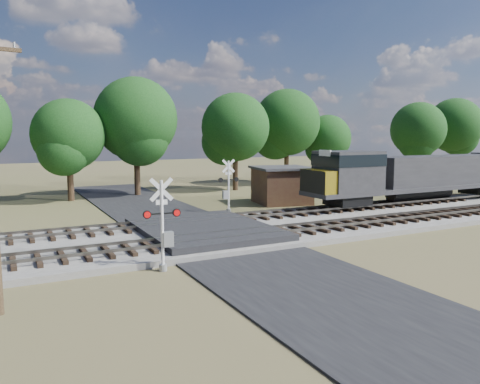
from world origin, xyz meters
TOP-DOWN VIEW (x-y plane):
  - ground at (0.00, 0.00)m, footprint 160.00×160.00m
  - ballast_bed at (10.00, 0.50)m, footprint 140.00×10.00m
  - road at (0.00, 0.00)m, footprint 7.00×60.00m
  - crossing_panel at (0.00, 0.50)m, footprint 7.00×9.00m
  - track_near at (3.12, -2.00)m, footprint 140.00×2.60m
  - track_far at (3.12, 3.00)m, footprint 140.00×2.60m
  - crossing_signal_near at (-4.19, -5.04)m, footprint 1.63×0.35m
  - crossing_signal_far at (4.74, 7.25)m, footprint 1.62×0.35m
  - equipment_shed at (10.98, 9.57)m, footprint 5.31×5.31m
  - treeline at (5.06, 20.76)m, footprint 87.63×11.54m

SIDE VIEW (x-z plane):
  - ground at x=0.00m, z-range 0.00..0.00m
  - road at x=0.00m, z-range 0.00..0.08m
  - ballast_bed at x=10.00m, z-range 0.00..0.30m
  - crossing_panel at x=0.00m, z-range 0.01..0.62m
  - track_near at x=3.12m, z-range 0.25..0.58m
  - track_far at x=3.12m, z-range 0.25..0.58m
  - equipment_shed at x=10.98m, z-range 0.02..3.13m
  - crossing_signal_far at x=4.74m, z-range -0.34..3.68m
  - crossing_signal_near at x=-4.19m, z-range -0.34..3.71m
  - treeline at x=5.06m, z-range 1.03..12.81m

